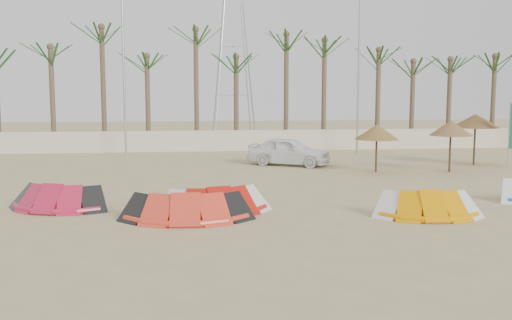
{
  "coord_description": "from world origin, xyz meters",
  "views": [
    {
      "loc": [
        -2.44,
        -13.99,
        3.7
      ],
      "look_at": [
        0.0,
        6.0,
        1.3
      ],
      "focal_mm": 40.0,
      "sensor_mm": 36.0,
      "label": 1
    }
  ],
  "objects": [
    {
      "name": "palm_line",
      "position": [
        0.67,
        23.5,
        6.44
      ],
      "size": [
        52.0,
        4.0,
        7.7
      ],
      "color": "brown",
      "rests_on": "ground"
    },
    {
      "name": "kite_red_mid",
      "position": [
        -2.48,
        2.66,
        0.42
      ],
      "size": [
        3.74,
        1.68,
        0.9
      ],
      "color": "red",
      "rests_on": "ground"
    },
    {
      "name": "boundary_wall",
      "position": [
        0.0,
        22.0,
        0.65
      ],
      "size": [
        60.0,
        0.3,
        1.3
      ],
      "primitive_type": "cube",
      "color": "beige",
      "rests_on": "ground"
    },
    {
      "name": "kite_red_right",
      "position": [
        -1.55,
        3.51,
        0.42
      ],
      "size": [
        3.57,
        2.15,
        0.9
      ],
      "color": "#B6160D",
      "rests_on": "ground"
    },
    {
      "name": "lamp_c",
      "position": [
        8.04,
        20.0,
        5.77
      ],
      "size": [
        1.25,
        0.14,
        11.0
      ],
      "color": "#A5A8AD",
      "rests_on": "ground"
    },
    {
      "name": "parasol_mid",
      "position": [
        9.73,
        11.09,
        2.05
      ],
      "size": [
        1.98,
        1.98,
        2.4
      ],
      "color": "#4C331E",
      "rests_on": "ground"
    },
    {
      "name": "lamp_b",
      "position": [
        -5.96,
        20.0,
        5.77
      ],
      "size": [
        1.25,
        0.14,
        11.0
      ],
      "color": "#A5A8AD",
      "rests_on": "ground"
    },
    {
      "name": "parasol_right",
      "position": [
        12.15,
        13.41,
        2.26
      ],
      "size": [
        2.35,
        2.35,
        2.61
      ],
      "color": "#4C331E",
      "rests_on": "ground"
    },
    {
      "name": "parasol_left",
      "position": [
        6.31,
        11.48,
        1.87
      ],
      "size": [
        2.06,
        2.06,
        2.23
      ],
      "color": "#4C331E",
      "rests_on": "ground"
    },
    {
      "name": "kite_red_left",
      "position": [
        -6.54,
        4.63,
        0.42
      ],
      "size": [
        3.56,
        2.41,
        0.9
      ],
      "color": "#B41C38",
      "rests_on": "ground"
    },
    {
      "name": "car",
      "position": [
        2.72,
        14.4,
        0.72
      ],
      "size": [
        4.49,
        3.56,
        1.43
      ],
      "primitive_type": "imported",
      "rotation": [
        0.0,
        0.0,
        1.05
      ],
      "color": "white",
      "rests_on": "ground"
    },
    {
      "name": "kite_orange",
      "position": [
        4.63,
        2.13,
        0.42
      ],
      "size": [
        3.23,
        1.8,
        0.9
      ],
      "color": "orange",
      "rests_on": "ground"
    },
    {
      "name": "flag_green",
      "position": [
        13.05,
        11.55,
        2.0
      ],
      "size": [
        0.44,
        0.19,
        3.37
      ],
      "color": "#A5A8AD",
      "rests_on": "ground"
    },
    {
      "name": "ground",
      "position": [
        0.0,
        0.0,
        0.0
      ],
      "size": [
        120.0,
        120.0,
        0.0
      ],
      "primitive_type": "plane",
      "color": "tan",
      "rests_on": "ground"
    },
    {
      "name": "pylon",
      "position": [
        1.0,
        28.0,
        0.0
      ],
      "size": [
        3.0,
        3.0,
        14.0
      ],
      "primitive_type": null,
      "color": "#A5A8AD",
      "rests_on": "ground"
    }
  ]
}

